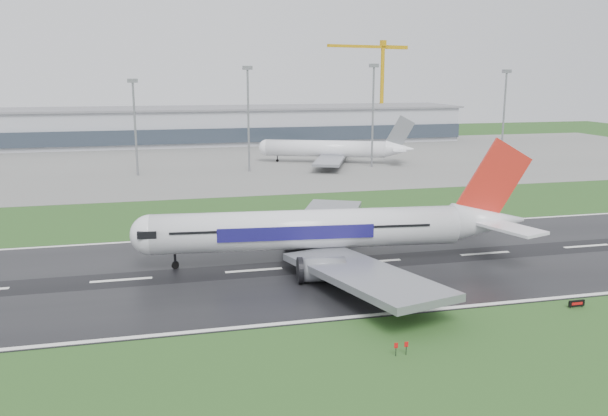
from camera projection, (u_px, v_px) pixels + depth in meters
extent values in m
plane|color=#204619|center=(254.00, 271.00, 97.29)|extent=(520.00, 520.00, 0.00)
cube|color=black|center=(254.00, 271.00, 97.28)|extent=(400.00, 45.00, 0.10)
cube|color=slate|center=(198.00, 162.00, 216.08)|extent=(400.00, 130.00, 0.08)
cube|color=#9799A2|center=(188.00, 127.00, 271.53)|extent=(240.00, 36.00, 15.00)
cylinder|color=gray|center=(135.00, 130.00, 184.93)|extent=(0.64, 0.64, 27.58)
cylinder|color=gray|center=(248.00, 122.00, 192.26)|extent=(0.64, 0.64, 31.33)
cylinder|color=gray|center=(373.00, 118.00, 201.42)|extent=(0.64, 0.64, 32.12)
cylinder|color=gray|center=(504.00, 118.00, 212.37)|extent=(0.64, 0.64, 30.37)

